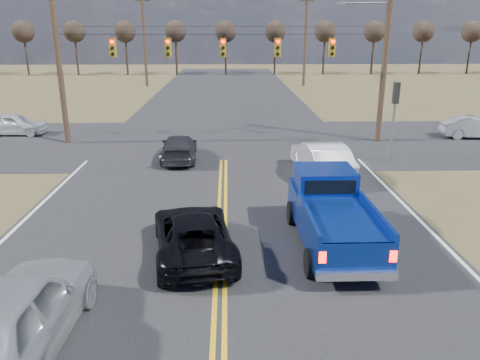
{
  "coord_description": "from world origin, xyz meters",
  "views": [
    {
      "loc": [
        0.23,
        -8.57,
        6.3
      ],
      "look_at": [
        0.62,
        6.21,
        1.5
      ],
      "focal_mm": 35.0,
      "sensor_mm": 36.0,
      "label": 1
    }
  ],
  "objects_px": {
    "white_car_queue": "(321,159)",
    "dgrey_car_queue": "(179,148)",
    "pickup_truck": "(332,214)",
    "cross_car_west": "(13,124)",
    "black_suv": "(193,234)",
    "silver_suv": "(13,316)",
    "cross_car_east_near": "(476,128)"
  },
  "relations": [
    {
      "from": "black_suv",
      "to": "cross_car_east_near",
      "type": "height_order",
      "value": "black_suv"
    },
    {
      "from": "cross_car_west",
      "to": "white_car_queue",
      "type": "bearing_deg",
      "value": -116.0
    },
    {
      "from": "cross_car_west",
      "to": "cross_car_east_near",
      "type": "relative_size",
      "value": 1.01
    },
    {
      "from": "silver_suv",
      "to": "dgrey_car_queue",
      "type": "distance_m",
      "value": 14.84
    },
    {
      "from": "white_car_queue",
      "to": "pickup_truck",
      "type": "bearing_deg",
      "value": 75.56
    },
    {
      "from": "black_suv",
      "to": "cross_car_east_near",
      "type": "distance_m",
      "value": 21.7
    },
    {
      "from": "dgrey_car_queue",
      "to": "cross_car_west",
      "type": "distance_m",
      "value": 12.39
    },
    {
      "from": "cross_car_west",
      "to": "dgrey_car_queue",
      "type": "bearing_deg",
      "value": -118.03
    },
    {
      "from": "black_suv",
      "to": "white_car_queue",
      "type": "distance_m",
      "value": 9.1
    },
    {
      "from": "pickup_truck",
      "to": "silver_suv",
      "type": "bearing_deg",
      "value": -146.89
    },
    {
      "from": "silver_suv",
      "to": "cross_car_east_near",
      "type": "xyz_separation_m",
      "value": [
        19.13,
        19.12,
        -0.24
      ]
    },
    {
      "from": "pickup_truck",
      "to": "cross_car_west",
      "type": "relative_size",
      "value": 1.38
    },
    {
      "from": "dgrey_car_queue",
      "to": "cross_car_west",
      "type": "relative_size",
      "value": 1.08
    },
    {
      "from": "silver_suv",
      "to": "white_car_queue",
      "type": "height_order",
      "value": "silver_suv"
    },
    {
      "from": "black_suv",
      "to": "cross_car_west",
      "type": "relative_size",
      "value": 1.18
    },
    {
      "from": "pickup_truck",
      "to": "white_car_queue",
      "type": "xyz_separation_m",
      "value": [
        1.03,
        6.92,
        -0.2
      ]
    },
    {
      "from": "silver_suv",
      "to": "dgrey_car_queue",
      "type": "height_order",
      "value": "silver_suv"
    },
    {
      "from": "cross_car_east_near",
      "to": "cross_car_west",
      "type": "bearing_deg",
      "value": 94.75
    },
    {
      "from": "silver_suv",
      "to": "white_car_queue",
      "type": "relative_size",
      "value": 1.07
    },
    {
      "from": "cross_car_west",
      "to": "cross_car_east_near",
      "type": "height_order",
      "value": "cross_car_west"
    },
    {
      "from": "black_suv",
      "to": "silver_suv",
      "type": "bearing_deg",
      "value": 44.23
    },
    {
      "from": "pickup_truck",
      "to": "white_car_queue",
      "type": "height_order",
      "value": "pickup_truck"
    },
    {
      "from": "silver_suv",
      "to": "dgrey_car_queue",
      "type": "bearing_deg",
      "value": -95.07
    },
    {
      "from": "cross_car_west",
      "to": "cross_car_east_near",
      "type": "distance_m",
      "value": 28.15
    },
    {
      "from": "silver_suv",
      "to": "black_suv",
      "type": "bearing_deg",
      "value": -124.97
    },
    {
      "from": "white_car_queue",
      "to": "dgrey_car_queue",
      "type": "bearing_deg",
      "value": -29.83
    },
    {
      "from": "silver_suv",
      "to": "cross_car_west",
      "type": "relative_size",
      "value": 1.31
    },
    {
      "from": "white_car_queue",
      "to": "silver_suv",
      "type": "bearing_deg",
      "value": 48.52
    },
    {
      "from": "pickup_truck",
      "to": "cross_car_west",
      "type": "height_order",
      "value": "pickup_truck"
    },
    {
      "from": "pickup_truck",
      "to": "black_suv",
      "type": "height_order",
      "value": "pickup_truck"
    },
    {
      "from": "dgrey_car_queue",
      "to": "cross_car_east_near",
      "type": "relative_size",
      "value": 1.09
    },
    {
      "from": "black_suv",
      "to": "white_car_queue",
      "type": "xyz_separation_m",
      "value": [
        5.16,
        7.49,
        0.14
      ]
    }
  ]
}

